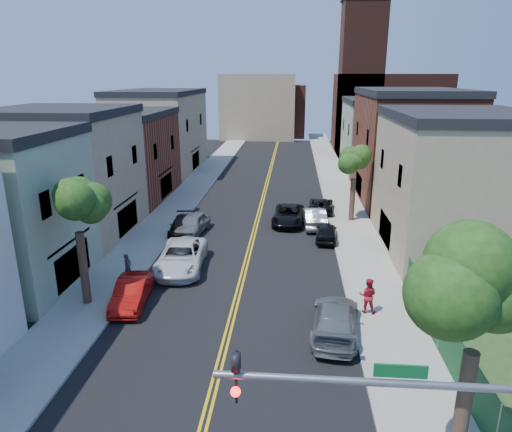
% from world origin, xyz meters
% --- Properties ---
extents(sidewalk_left, '(3.20, 100.00, 0.15)m').
position_xyz_m(sidewalk_left, '(-7.90, 40.00, 0.07)').
color(sidewalk_left, gray).
rests_on(sidewalk_left, ground).
extents(sidewalk_right, '(3.20, 100.00, 0.15)m').
position_xyz_m(sidewalk_right, '(7.90, 40.00, 0.07)').
color(sidewalk_right, gray).
rests_on(sidewalk_right, ground).
extents(curb_left, '(0.30, 100.00, 0.15)m').
position_xyz_m(curb_left, '(-6.15, 40.00, 0.07)').
color(curb_left, gray).
rests_on(curb_left, ground).
extents(curb_right, '(0.30, 100.00, 0.15)m').
position_xyz_m(curb_right, '(6.15, 40.00, 0.07)').
color(curb_right, gray).
rests_on(curb_right, ground).
extents(bldg_left_tan_near, '(9.00, 10.00, 9.00)m').
position_xyz_m(bldg_left_tan_near, '(-14.00, 25.00, 4.50)').
color(bldg_left_tan_near, '#998466').
rests_on(bldg_left_tan_near, ground).
extents(bldg_left_brick, '(9.00, 12.00, 8.00)m').
position_xyz_m(bldg_left_brick, '(-14.00, 36.00, 4.00)').
color(bldg_left_brick, brown).
rests_on(bldg_left_brick, ground).
extents(bldg_left_tan_far, '(9.00, 16.00, 9.50)m').
position_xyz_m(bldg_left_tan_far, '(-14.00, 50.00, 4.75)').
color(bldg_left_tan_far, '#998466').
rests_on(bldg_left_tan_far, ground).
extents(bldg_right_tan, '(9.00, 12.00, 9.00)m').
position_xyz_m(bldg_right_tan, '(14.00, 24.00, 4.50)').
color(bldg_right_tan, '#998466').
rests_on(bldg_right_tan, ground).
extents(bldg_right_brick, '(9.00, 14.00, 10.00)m').
position_xyz_m(bldg_right_brick, '(14.00, 38.00, 5.00)').
color(bldg_right_brick, brown).
rests_on(bldg_right_brick, ground).
extents(bldg_right_palegrn, '(9.00, 12.00, 8.50)m').
position_xyz_m(bldg_right_palegrn, '(14.00, 52.00, 4.25)').
color(bldg_right_palegrn, gray).
rests_on(bldg_right_palegrn, ground).
extents(church, '(16.20, 14.20, 22.60)m').
position_xyz_m(church, '(16.33, 67.07, 7.24)').
color(church, '#4C2319').
rests_on(church, ground).
extents(backdrop_left, '(14.00, 8.00, 12.00)m').
position_xyz_m(backdrop_left, '(-4.00, 82.00, 6.00)').
color(backdrop_left, '#998466').
rests_on(backdrop_left, ground).
extents(backdrop_center, '(10.00, 8.00, 10.00)m').
position_xyz_m(backdrop_center, '(0.00, 86.00, 5.00)').
color(backdrop_center, brown).
rests_on(backdrop_center, ground).
extents(fence_right, '(0.04, 15.00, 1.90)m').
position_xyz_m(fence_right, '(9.50, 9.50, 1.10)').
color(fence_right, '#143F1E').
rests_on(fence_right, sidewalk_right).
extents(tree_left_mid, '(5.20, 5.20, 9.29)m').
position_xyz_m(tree_left_mid, '(-7.88, 14.01, 6.58)').
color(tree_left_mid, '#332519').
rests_on(tree_left_mid, sidewalk_left).
extents(tree_right_corner, '(5.80, 5.80, 10.35)m').
position_xyz_m(tree_right_corner, '(7.93, 4.01, 7.31)').
color(tree_right_corner, '#332519').
rests_on(tree_right_corner, sidewalk_right).
extents(tree_right_far, '(4.40, 4.40, 8.03)m').
position_xyz_m(tree_right_far, '(7.92, 30.01, 5.76)').
color(tree_right_far, '#332519').
rests_on(tree_right_far, sidewalk_right).
extents(red_sedan, '(1.94, 4.50, 1.44)m').
position_xyz_m(red_sedan, '(-5.50, 14.24, 0.72)').
color(red_sedan, '#B6110C').
rests_on(red_sedan, ground).
extents(white_pickup, '(3.12, 6.12, 1.65)m').
position_xyz_m(white_pickup, '(-3.98, 19.08, 0.83)').
color(white_pickup, silver).
rests_on(white_pickup, ground).
extents(grey_car_left, '(2.36, 4.70, 1.54)m').
position_xyz_m(grey_car_left, '(-4.73, 25.90, 0.77)').
color(grey_car_left, slate).
rests_on(grey_car_left, ground).
extents(black_car_left, '(2.18, 4.58, 1.29)m').
position_xyz_m(black_car_left, '(-5.50, 25.76, 0.64)').
color(black_car_left, black).
rests_on(black_car_left, ground).
extents(grey_car_right, '(2.74, 5.49, 1.53)m').
position_xyz_m(grey_car_right, '(5.07, 12.17, 0.77)').
color(grey_car_right, slate).
rests_on(grey_car_right, ground).
extents(black_car_right, '(1.78, 3.96, 1.32)m').
position_xyz_m(black_car_right, '(5.50, 25.14, 0.66)').
color(black_car_right, black).
rests_on(black_car_right, ground).
extents(silver_car_right, '(1.94, 4.87, 1.57)m').
position_xyz_m(silver_car_right, '(4.74, 28.38, 0.79)').
color(silver_car_right, '#A5A8AC').
rests_on(silver_car_right, ground).
extents(dark_car_right_far, '(2.48, 4.75, 1.28)m').
position_xyz_m(dark_car_right_far, '(5.50, 32.54, 0.64)').
color(dark_car_right_far, black).
rests_on(dark_car_right_far, ground).
extents(black_suv_lane, '(2.75, 5.42, 1.47)m').
position_xyz_m(black_suv_lane, '(2.64, 28.99, 0.73)').
color(black_suv_lane, black).
rests_on(black_suv_lane, ground).
extents(pedestrian_left, '(0.51, 0.66, 1.59)m').
position_xyz_m(pedestrian_left, '(-6.70, 16.99, 0.94)').
color(pedestrian_left, '#282930').
rests_on(pedestrian_left, sidewalk_left).
extents(pedestrian_right, '(1.04, 0.89, 1.86)m').
position_xyz_m(pedestrian_right, '(6.86, 14.12, 1.08)').
color(pedestrian_right, '#A71924').
rests_on(pedestrian_right, sidewalk_right).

